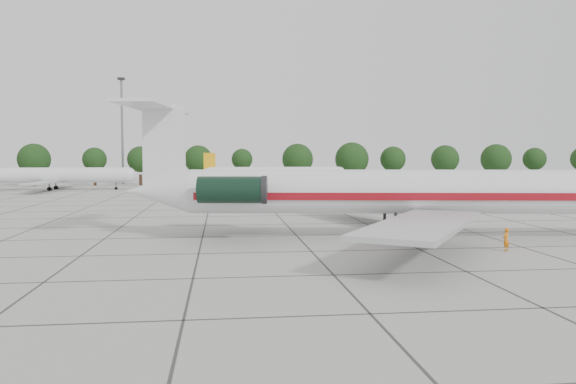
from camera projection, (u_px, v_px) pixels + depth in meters
name	position (u px, v px, depth m)	size (l,w,h in m)	color
ground	(297.00, 236.00, 48.11)	(260.00, 260.00, 0.00)	#A7A7A0
apron_joints	(279.00, 217.00, 62.97)	(170.00, 170.00, 0.02)	#383838
main_airliner	(399.00, 191.00, 46.50)	(47.05, 36.78, 11.08)	silver
ground_crew	(506.00, 239.00, 40.31)	(0.61, 0.40, 1.68)	orange
bg_airliner_b	(57.00, 176.00, 110.85)	(28.24, 27.20, 7.40)	silver
bg_airliner_c	(274.00, 175.00, 116.70)	(28.24, 27.20, 7.40)	silver
tree_line	(198.00, 159.00, 130.57)	(249.86, 8.44, 10.22)	#332114
floodlight_mast	(122.00, 125.00, 134.80)	(1.60, 1.60, 25.45)	slate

